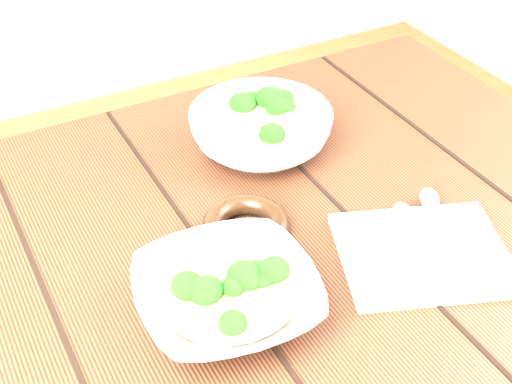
{
  "coord_description": "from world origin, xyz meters",
  "views": [
    {
      "loc": [
        -0.28,
        -0.61,
        1.36
      ],
      "look_at": [
        0.06,
        0.03,
        0.8
      ],
      "focal_mm": 50.0,
      "sensor_mm": 36.0,
      "label": 1
    }
  ],
  "objects_px": {
    "soup_bowl_front": "(227,295)",
    "trivet": "(246,225)",
    "table": "(227,316)",
    "soup_bowl_back": "(261,130)",
    "napkin": "(423,253)"
  },
  "relations": [
    {
      "from": "table",
      "to": "soup_bowl_back",
      "type": "height_order",
      "value": "soup_bowl_back"
    },
    {
      "from": "trivet",
      "to": "napkin",
      "type": "xyz_separation_m",
      "value": [
        0.18,
        -0.15,
        -0.01
      ]
    },
    {
      "from": "soup_bowl_front",
      "to": "soup_bowl_back",
      "type": "bearing_deg",
      "value": 55.03
    },
    {
      "from": "table",
      "to": "napkin",
      "type": "bearing_deg",
      "value": -30.12
    },
    {
      "from": "soup_bowl_back",
      "to": "trivet",
      "type": "distance_m",
      "value": 0.2
    },
    {
      "from": "soup_bowl_back",
      "to": "napkin",
      "type": "bearing_deg",
      "value": -77.9
    },
    {
      "from": "napkin",
      "to": "soup_bowl_front",
      "type": "bearing_deg",
      "value": -166.13
    },
    {
      "from": "soup_bowl_front",
      "to": "napkin",
      "type": "relative_size",
      "value": 1.11
    },
    {
      "from": "table",
      "to": "trivet",
      "type": "xyz_separation_m",
      "value": [
        0.04,
        0.02,
        0.13
      ]
    },
    {
      "from": "trivet",
      "to": "soup_bowl_front",
      "type": "bearing_deg",
      "value": -126.26
    },
    {
      "from": "soup_bowl_front",
      "to": "trivet",
      "type": "height_order",
      "value": "soup_bowl_front"
    },
    {
      "from": "soup_bowl_front",
      "to": "napkin",
      "type": "distance_m",
      "value": 0.26
    },
    {
      "from": "table",
      "to": "soup_bowl_back",
      "type": "bearing_deg",
      "value": 50.37
    },
    {
      "from": "soup_bowl_front",
      "to": "soup_bowl_back",
      "type": "distance_m",
      "value": 0.34
    },
    {
      "from": "trivet",
      "to": "napkin",
      "type": "height_order",
      "value": "trivet"
    }
  ]
}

